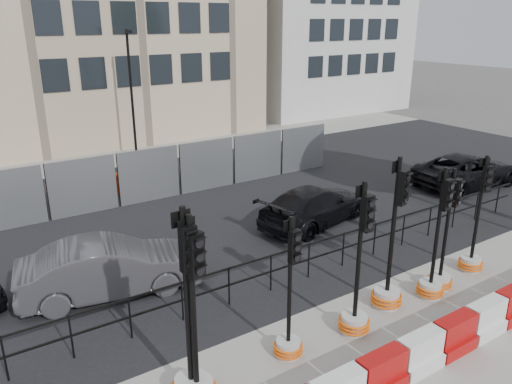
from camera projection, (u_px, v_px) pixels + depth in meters
ground at (339, 298)px, 12.16m from camera, size 120.00×120.00×0.00m
sidewalk_near at (443, 365)px, 9.79m from camera, size 40.00×6.00×0.02m
road at (205, 210)px, 17.67m from camera, size 40.00×14.00×0.03m
sidewalk_far at (120, 156)px, 24.77m from camera, size 40.00×4.00×0.02m
kerb_railing at (309, 254)px, 12.88m from camera, size 18.00×0.04×1.00m
heras_fencing at (160, 175)px, 19.33m from camera, size 14.33×1.72×2.00m
lamp_post_far at (132, 92)px, 23.17m from camera, size 0.12×0.56×6.00m
barrier_row at (437, 345)px, 9.83m from camera, size 12.55×0.50×0.80m
traffic_signal_a at (197, 367)px, 8.63m from camera, size 0.71×0.71×3.59m
traffic_signal_b at (191, 358)px, 8.65m from camera, size 0.73×0.73×3.70m
traffic_signal_c at (289, 329)px, 9.87m from camera, size 0.60×0.60×3.03m
traffic_signal_d at (357, 299)px, 10.58m from camera, size 0.68×0.68×3.45m
traffic_signal_e at (389, 278)px, 11.56m from camera, size 0.72×0.72×3.67m
traffic_signal_f at (434, 268)px, 11.97m from camera, size 0.65×0.65×3.30m
traffic_signal_g at (442, 265)px, 12.38m from camera, size 0.62×0.62×3.16m
traffic_signal_h at (473, 248)px, 13.27m from camera, size 0.63×0.63×3.22m
car_b at (109, 268)px, 12.15m from camera, size 3.07×4.83×1.41m
car_c at (314, 206)px, 16.40m from camera, size 3.70×5.14×1.26m
car_d at (466, 170)px, 20.10m from camera, size 2.67×4.99×1.33m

